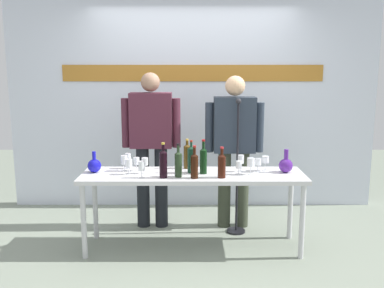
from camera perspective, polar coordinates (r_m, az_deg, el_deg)
The scene contains 26 objects.
ground_plane at distance 4.33m, azimuth 0.00°, elevation -13.75°, with size 10.00×10.00×0.00m, color gray.
back_wall at distance 5.32m, azimuth -0.03°, elevation 7.49°, with size 4.57×0.11×3.00m.
display_table at distance 4.10m, azimuth 0.00°, elevation -4.92°, with size 2.14×0.57×0.76m.
decanter_blue_left at distance 4.21m, azimuth -13.14°, elevation -2.82°, with size 0.13×0.13×0.21m.
decanter_blue_right at distance 4.20m, azimuth 12.41°, elevation -2.76°, with size 0.14×0.14×0.23m.
presenter_left at distance 4.62m, azimuth -5.62°, elevation 0.62°, with size 0.64×0.22×1.71m.
presenter_right at distance 4.63m, azimuth 5.59°, elevation 0.35°, with size 0.64×0.22×1.68m.
wine_bottle_0 at distance 4.05m, azimuth 1.43°, elevation -2.09°, with size 0.07×0.07×0.33m.
wine_bottle_1 at distance 3.88m, azimuth 0.21°, elevation -2.80°, with size 0.07×0.07×0.31m.
wine_bottle_2 at distance 4.08m, azimuth -0.22°, elevation -1.98°, with size 0.07×0.07×0.32m.
wine_bottle_3 at distance 3.93m, azimuth -1.97°, elevation -2.57°, with size 0.07×0.07×0.31m.
wine_bottle_4 at distance 4.26m, azimuth -0.77°, elevation -1.53°, with size 0.07×0.07×0.30m.
wine_bottle_5 at distance 3.90m, azimuth -4.01°, elevation -2.55°, with size 0.07×0.07×0.33m.
wine_bottle_6 at distance 3.91m, azimuth 3.91°, elevation -2.79°, with size 0.07×0.07×0.29m.
wine_glass_left_0 at distance 3.93m, azimuth -6.94°, elevation -3.01°, with size 0.06×0.06×0.16m.
wine_glass_left_1 at distance 4.30m, azimuth -8.74°, elevation -1.89°, with size 0.06×0.06×0.16m.
wine_glass_left_2 at distance 4.19m, azimuth -7.60°, elevation -2.35°, with size 0.06×0.06×0.14m.
wine_glass_left_3 at distance 4.07m, azimuth -8.63°, elevation -2.61°, with size 0.07×0.07×0.15m.
wine_glass_left_4 at distance 4.08m, azimuth -6.49°, elevation -2.42°, with size 0.06×0.06×0.16m.
wine_glass_left_5 at distance 4.20m, azimuth -9.25°, elevation -2.17°, with size 0.06×0.06×0.16m.
wine_glass_right_0 at distance 4.17m, azimuth 8.77°, elevation -2.43°, with size 0.06×0.06×0.13m.
wine_glass_right_1 at distance 4.05m, azimuth 7.82°, elevation -2.47°, with size 0.07×0.07×0.16m.
wine_glass_right_2 at distance 4.15m, azimuth 6.48°, elevation -2.12°, with size 0.06×0.06×0.17m.
wine_glass_right_3 at distance 4.23m, azimuth 9.74°, elevation -2.11°, with size 0.07×0.07×0.15m.
wine_glass_right_4 at distance 4.05m, azimuth 6.22°, elevation -2.84°, with size 0.06×0.06×0.13m.
microphone_stand at distance 4.57m, azimuth 5.94°, elevation -6.09°, with size 0.20×0.20×1.45m.
Camera 1 is at (-0.01, -3.95, 1.77)m, focal length 39.58 mm.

